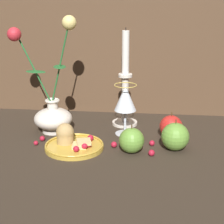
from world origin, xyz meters
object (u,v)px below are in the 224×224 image
wine_glass (125,100)px  candlestick (125,90)px  plate_with_pastries (72,142)px  apple_beside_vase (171,127)px  apple_near_glass (132,140)px  vase (52,107)px  apple_at_table_edge (175,137)px

wine_glass → candlestick: size_ratio=0.50×
plate_with_pastries → wine_glass: (0.15, 0.13, 0.10)m
plate_with_pastries → candlestick: bearing=57.8°
wine_glass → apple_beside_vase: bearing=-6.2°
apple_near_glass → vase: bearing=152.8°
plate_with_pastries → apple_beside_vase: (0.30, 0.12, 0.02)m
plate_with_pastries → wine_glass: 0.22m
apple_beside_vase → vase: bearing=178.5°
apple_beside_vase → plate_with_pastries: bearing=-158.7°
candlestick → apple_at_table_edge: candlestick is taller
plate_with_pastries → apple_at_table_edge: (0.31, 0.02, 0.02)m
wine_glass → candlestick: 0.09m
vase → apple_beside_vase: 0.40m
candlestick → apple_beside_vase: size_ratio=3.93×
apple_beside_vase → candlestick: bearing=145.2°
vase → apple_near_glass: (0.27, -0.14, -0.05)m
vase → apple_at_table_edge: size_ratio=4.01×
vase → candlestick: (0.24, 0.10, 0.04)m
vase → apple_at_table_edge: bearing=-15.0°
apple_at_table_edge → wine_glass: bearing=144.3°
apple_beside_vase → apple_near_glass: same height
apple_near_glass → apple_at_table_edge: size_ratio=0.91×
candlestick → vase: bearing=-157.1°
wine_glass → apple_near_glass: 0.17m
wine_glass → candlestick: bearing=94.7°
apple_at_table_edge → vase: bearing=165.0°
plate_with_pastries → apple_at_table_edge: 0.31m
vase → apple_near_glass: size_ratio=4.42×
vase → wine_glass: size_ratio=2.28×
wine_glass → apple_beside_vase: (0.15, -0.02, -0.08)m
plate_with_pastries → apple_beside_vase: size_ratio=2.06×
vase → candlestick: bearing=22.9°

